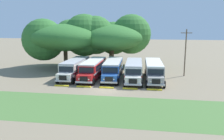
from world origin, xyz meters
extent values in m
plane|color=#84755B|center=(0.00, 0.00, 0.00)|extent=(220.00, 220.00, 0.00)
cube|color=#4C7538|center=(0.00, -6.90, 0.00)|extent=(80.00, 8.67, 0.01)
cube|color=silver|center=(-6.44, 7.65, 1.55)|extent=(2.53, 9.21, 2.10)
cube|color=maroon|center=(-6.44, 7.65, 1.38)|extent=(2.56, 9.23, 0.24)
cube|color=black|center=(-5.17, 7.95, 2.05)|extent=(0.07, 8.00, 0.80)
cube|color=black|center=(-7.71, 7.96, 2.05)|extent=(0.07, 8.00, 0.80)
cube|color=#B2B2B7|center=(-6.44, 7.65, 2.71)|extent=(2.45, 9.11, 0.22)
cube|color=silver|center=(-6.46, 2.35, 1.02)|extent=(2.20, 1.41, 1.05)
cube|color=black|center=(-6.46, 1.61, 1.05)|extent=(1.10, 0.10, 0.70)
cube|color=#B7B7BC|center=(-6.46, 1.57, 0.62)|extent=(2.40, 0.21, 0.24)
cube|color=black|center=(-6.46, 3.02, 2.05)|extent=(2.20, 0.07, 0.84)
cube|color=maroon|center=(-6.43, 12.27, 1.45)|extent=(0.90, 0.06, 1.30)
sphere|color=#EAE5C6|center=(-5.76, 1.56, 1.05)|extent=(0.20, 0.20, 0.20)
sphere|color=#EAE5C6|center=(-7.16, 1.57, 1.05)|extent=(0.20, 0.20, 0.20)
cylinder|color=black|center=(-5.26, 2.45, 0.50)|extent=(0.28, 1.00, 1.00)
cylinder|color=black|center=(-7.66, 2.46, 0.50)|extent=(0.28, 1.00, 1.00)
cylinder|color=black|center=(-5.23, 10.65, 0.50)|extent=(0.28, 1.00, 1.00)
cylinder|color=black|center=(-7.63, 10.66, 0.50)|extent=(0.28, 1.00, 1.00)
cube|color=red|center=(-3.33, 7.40, 1.55)|extent=(2.53, 9.21, 2.10)
cube|color=white|center=(-3.33, 7.40, 1.38)|extent=(2.56, 9.23, 0.24)
cube|color=black|center=(-2.06, 7.71, 2.05)|extent=(0.07, 8.00, 0.80)
cube|color=black|center=(-4.60, 7.70, 2.05)|extent=(0.07, 8.00, 0.80)
cube|color=silver|center=(-3.33, 7.40, 2.71)|extent=(2.45, 9.11, 0.22)
cube|color=red|center=(-3.31, 2.10, 1.02)|extent=(2.20, 1.41, 1.05)
cube|color=black|center=(-3.31, 1.36, 1.05)|extent=(1.10, 0.10, 0.70)
cube|color=#B7B7BC|center=(-3.31, 1.32, 0.62)|extent=(2.40, 0.21, 0.24)
cube|color=black|center=(-3.31, 2.77, 2.05)|extent=(2.20, 0.07, 0.84)
cube|color=white|center=(-3.34, 12.02, 1.45)|extent=(0.90, 0.06, 1.30)
sphere|color=#EAE5C6|center=(-2.61, 1.31, 1.05)|extent=(0.20, 0.20, 0.20)
sphere|color=#EAE5C6|center=(-4.01, 1.31, 1.05)|extent=(0.20, 0.20, 0.20)
cylinder|color=black|center=(-2.11, 2.21, 0.50)|extent=(0.28, 1.00, 1.00)
cylinder|color=black|center=(-4.51, 2.20, 0.50)|extent=(0.28, 1.00, 1.00)
cylinder|color=black|center=(-2.14, 10.41, 0.50)|extent=(0.28, 1.00, 1.00)
cylinder|color=black|center=(-4.54, 10.40, 0.50)|extent=(0.28, 1.00, 1.00)
cube|color=#23519E|center=(-0.11, 7.84, 1.55)|extent=(2.94, 9.31, 2.10)
cube|color=silver|center=(-0.11, 7.84, 1.38)|extent=(2.97, 9.33, 0.24)
cube|color=black|center=(1.15, 8.20, 2.05)|extent=(0.43, 7.99, 0.80)
cube|color=black|center=(-1.39, 8.08, 2.05)|extent=(0.43, 7.99, 0.80)
cube|color=beige|center=(-0.11, 7.84, 2.71)|extent=(2.86, 9.21, 0.22)
cube|color=#23519E|center=(0.15, 2.55, 1.02)|extent=(2.27, 1.50, 1.05)
cube|color=black|center=(0.18, 1.81, 1.05)|extent=(1.10, 0.15, 0.70)
cube|color=#B7B7BC|center=(0.19, 1.77, 0.62)|extent=(2.41, 0.32, 0.24)
cube|color=black|center=(0.12, 3.22, 2.05)|extent=(2.20, 0.17, 0.84)
cube|color=silver|center=(-0.33, 12.45, 1.45)|extent=(0.90, 0.10, 1.30)
sphere|color=#EAE5C6|center=(0.89, 1.79, 1.05)|extent=(0.20, 0.20, 0.20)
sphere|color=#EAE5C6|center=(-0.51, 1.72, 1.05)|extent=(0.20, 0.20, 0.20)
cylinder|color=black|center=(1.34, 2.70, 0.50)|extent=(0.33, 1.01, 1.00)
cylinder|color=black|center=(-1.05, 2.59, 0.50)|extent=(0.33, 1.01, 1.00)
cylinder|color=black|center=(0.95, 10.89, 0.50)|extent=(0.33, 1.01, 1.00)
cylinder|color=black|center=(-1.45, 10.78, 0.50)|extent=(0.33, 1.01, 1.00)
cube|color=silver|center=(3.32, 7.14, 1.55)|extent=(2.88, 9.30, 2.10)
cube|color=red|center=(3.32, 7.14, 1.38)|extent=(2.91, 9.32, 0.24)
cube|color=black|center=(4.58, 7.50, 2.05)|extent=(0.37, 7.99, 0.80)
cube|color=black|center=(2.04, 7.39, 2.05)|extent=(0.37, 7.99, 0.80)
cube|color=#B2B2B7|center=(3.32, 7.14, 2.71)|extent=(2.80, 9.19, 0.22)
cube|color=silver|center=(3.54, 1.85, 1.02)|extent=(2.26, 1.49, 1.05)
cube|color=black|center=(3.57, 1.11, 1.05)|extent=(1.10, 0.15, 0.70)
cube|color=#B7B7BC|center=(3.57, 1.07, 0.62)|extent=(2.41, 0.30, 0.24)
cube|color=black|center=(3.51, 2.52, 2.05)|extent=(2.20, 0.15, 0.84)
cube|color=red|center=(3.13, 11.76, 1.45)|extent=(0.90, 0.10, 1.30)
sphere|color=#EAE5C6|center=(4.27, 1.09, 1.05)|extent=(0.20, 0.20, 0.20)
sphere|color=#EAE5C6|center=(2.87, 1.03, 1.05)|extent=(0.20, 0.20, 0.20)
cylinder|color=black|center=(4.73, 2.00, 0.50)|extent=(0.32, 1.01, 1.00)
cylinder|color=black|center=(2.34, 1.90, 0.50)|extent=(0.32, 1.01, 1.00)
cylinder|color=black|center=(4.39, 10.19, 0.50)|extent=(0.32, 1.01, 1.00)
cylinder|color=black|center=(2.00, 10.09, 0.50)|extent=(0.32, 1.01, 1.00)
cube|color=#9E9993|center=(6.42, 7.48, 1.55)|extent=(2.82, 9.28, 2.10)
cube|color=#282828|center=(6.42, 7.48, 1.38)|extent=(2.85, 9.30, 0.24)
cube|color=black|center=(7.68, 7.83, 2.05)|extent=(0.32, 8.00, 0.80)
cube|color=black|center=(5.14, 7.74, 2.05)|extent=(0.32, 8.00, 0.80)
cube|color=silver|center=(6.42, 7.48, 2.71)|extent=(2.74, 9.18, 0.22)
cube|color=#9E9993|center=(6.61, 2.19, 1.02)|extent=(2.25, 1.48, 1.05)
cube|color=black|center=(6.64, 1.45, 1.05)|extent=(1.10, 0.14, 0.70)
cube|color=#B7B7BC|center=(6.64, 1.41, 0.62)|extent=(2.41, 0.28, 0.24)
cube|color=black|center=(6.59, 2.86, 2.05)|extent=(2.20, 0.14, 0.84)
cube|color=#282828|center=(6.26, 12.10, 1.45)|extent=(0.90, 0.09, 1.30)
sphere|color=#EAE5C6|center=(7.34, 1.42, 1.05)|extent=(0.20, 0.20, 0.20)
sphere|color=#EAE5C6|center=(5.94, 1.37, 1.05)|extent=(0.20, 0.20, 0.20)
cylinder|color=black|center=(7.81, 2.33, 0.50)|extent=(0.32, 1.01, 1.00)
cylinder|color=black|center=(5.41, 2.24, 0.50)|extent=(0.32, 1.01, 1.00)
cylinder|color=black|center=(7.52, 10.52, 0.50)|extent=(0.32, 1.01, 1.00)
cylinder|color=black|center=(5.12, 10.44, 0.50)|extent=(0.32, 1.01, 1.00)
cube|color=yellow|center=(-6.44, 1.01, 0.07)|extent=(2.00, 0.36, 0.15)
cube|color=yellow|center=(-3.22, 1.01, 0.07)|extent=(2.00, 0.36, 0.15)
cube|color=yellow|center=(0.00, 1.01, 0.07)|extent=(2.00, 0.36, 0.15)
cube|color=yellow|center=(3.22, 1.01, 0.07)|extent=(2.00, 0.36, 0.15)
cube|color=yellow|center=(6.44, 1.01, 0.07)|extent=(2.00, 0.36, 0.15)
cylinder|color=brown|center=(-2.06, 18.35, 1.99)|extent=(1.00, 1.00, 3.97)
ellipsoid|color=#33702D|center=(-2.06, 18.35, 5.95)|extent=(13.13, 13.66, 5.29)
sphere|color=#33702D|center=(1.84, 20.00, 6.57)|extent=(8.25, 8.25, 8.25)
sphere|color=#33702D|center=(-5.25, 17.36, 6.43)|extent=(7.78, 7.78, 7.78)
sphere|color=#33702D|center=(-2.06, 21.39, 5.63)|extent=(7.10, 7.10, 7.10)
cylinder|color=brown|center=(-11.00, 15.47, 2.02)|extent=(0.81, 0.81, 4.04)
ellipsoid|color=#33702D|center=(-11.00, 15.47, 6.03)|extent=(14.10, 13.97, 5.31)
sphere|color=#33702D|center=(-7.42, 16.98, 6.42)|extent=(8.51, 8.51, 8.51)
sphere|color=#33702D|center=(-14.98, 14.24, 5.61)|extent=(8.24, 8.24, 8.24)
sphere|color=#33702D|center=(-11.00, 18.71, 6.34)|extent=(6.61, 6.61, 6.61)
cylinder|color=brown|center=(11.59, 10.66, 3.90)|extent=(0.20, 0.20, 7.80)
cube|color=brown|center=(11.59, 10.66, 7.20)|extent=(1.80, 0.12, 0.12)
camera|label=1|loc=(5.49, -29.31, 8.53)|focal=37.39mm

